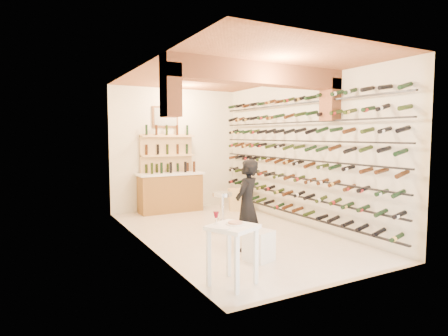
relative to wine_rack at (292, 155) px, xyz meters
name	(u,v)px	position (x,y,z in m)	size (l,w,h in m)	color
ground	(231,233)	(-1.53, 0.00, -1.55)	(6.00, 6.00, 0.00)	beige
room_shell	(238,121)	(-1.53, -0.26, 0.70)	(3.52, 6.02, 3.21)	beige
wine_rack	(292,155)	(0.00, 0.00, 0.00)	(0.32, 5.70, 2.56)	black
back_counter	(170,191)	(-1.83, 2.65, -1.02)	(1.70, 0.62, 1.29)	olive
back_shelving	(167,166)	(-1.83, 2.89, -0.38)	(1.40, 0.31, 2.73)	#DAB47A
tasting_table	(232,236)	(-2.82, -2.31, -0.89)	(0.73, 0.73, 0.97)	white
white_stool	(259,245)	(-1.97, -1.65, -1.31)	(0.38, 0.38, 0.48)	white
person	(247,205)	(-1.85, -1.11, -0.77)	(0.57, 0.38, 1.57)	black
chrome_barstool	(222,209)	(-1.62, 0.20, -1.08)	(0.42, 0.42, 0.81)	silver
crate_lower	(238,205)	(-0.21, 1.94, -1.41)	(0.47, 0.33, 0.28)	#E2C17C
crate_upper	(239,194)	(-0.21, 1.94, -1.12)	(0.51, 0.35, 0.30)	#E2C17C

